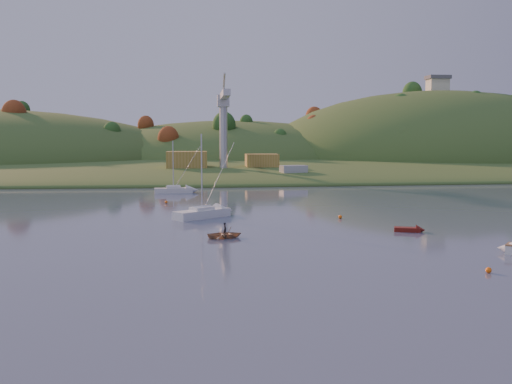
{
  "coord_description": "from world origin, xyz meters",
  "views": [
    {
      "loc": [
        -5.82,
        -35.54,
        11.4
      ],
      "look_at": [
        2.13,
        38.42,
        4.1
      ],
      "focal_mm": 40.0,
      "sensor_mm": 36.0,
      "label": 1
    }
  ],
  "objects": [
    {
      "name": "red_tender",
      "position": [
        20.1,
        29.37,
        0.26
      ],
      "size": [
        3.81,
        2.32,
        1.23
      ],
      "rotation": [
        0.0,
        0.0,
        -0.33
      ],
      "color": "#5D140D",
      "rests_on": "ground"
    },
    {
      "name": "ground",
      "position": [
        0.0,
        0.0,
        0.0
      ],
      "size": [
        500.0,
        500.0,
        0.0
      ],
      "primitive_type": "plane",
      "color": "#333B54",
      "rests_on": "ground"
    },
    {
      "name": "buoy_0",
      "position": [
        18.51,
        8.82,
        0.25
      ],
      "size": [
        0.5,
        0.5,
        0.5
      ],
      "primitive_type": "sphere",
      "color": "#FF650D",
      "rests_on": "ground"
    },
    {
      "name": "buoy_3",
      "position": [
        -10.74,
        61.75,
        0.25
      ],
      "size": [
        0.5,
        0.5,
        0.5
      ],
      "primitive_type": "sphere",
      "color": "#FF650D",
      "rests_on": "ground"
    },
    {
      "name": "canoe",
      "position": [
        -2.53,
        27.61,
        0.4
      ],
      "size": [
        4.4,
        3.56,
        0.8
      ],
      "primitive_type": "imported",
      "rotation": [
        0.0,
        0.0,
        1.79
      ],
      "color": "#A47E5A",
      "rests_on": "ground"
    },
    {
      "name": "dock_crane",
      "position": [
        2.0,
        118.39,
        17.17
      ],
      "size": [
        3.2,
        28.0,
        20.3
      ],
      "color": "#B7B7BC",
      "rests_on": "wharf"
    },
    {
      "name": "sailboat_far",
      "position": [
        -10.14,
        79.58,
        0.69
      ],
      "size": [
        7.71,
        2.86,
        10.48
      ],
      "rotation": [
        0.0,
        0.0,
        0.08
      ],
      "color": "silver",
      "rests_on": "ground"
    },
    {
      "name": "hill_right",
      "position": [
        95.0,
        195.0,
        0.0
      ],
      "size": [
        150.0,
        130.0,
        60.0
      ],
      "primitive_type": "ellipsoid",
      "color": "#25451B",
      "rests_on": "ground"
    },
    {
      "name": "work_vessel",
      "position": [
        19.27,
        108.0,
        1.41
      ],
      "size": [
        16.26,
        8.66,
        3.97
      ],
      "rotation": [
        0.0,
        0.0,
        0.21
      ],
      "color": "#4E5667",
      "rests_on": "ground"
    },
    {
      "name": "hilltop_house",
      "position": [
        95.0,
        195.0,
        33.4
      ],
      "size": [
        9.0,
        7.0,
        6.45
      ],
      "color": "beige",
      "rests_on": "hill_right"
    },
    {
      "name": "buoy_1",
      "position": [
        14.16,
        41.04,
        0.25
      ],
      "size": [
        0.5,
        0.5,
        0.5
      ],
      "primitive_type": "sphere",
      "color": "#FF650D",
      "rests_on": "ground"
    },
    {
      "name": "hill_center",
      "position": [
        10.0,
        210.0,
        0.0
      ],
      "size": [
        140.0,
        120.0,
        36.0
      ],
      "primitive_type": "ellipsoid",
      "color": "#25451B",
      "rests_on": "ground"
    },
    {
      "name": "hillside_trees",
      "position": [
        0.0,
        185.0,
        0.0
      ],
      "size": [
        280.0,
        50.0,
        32.0
      ],
      "primitive_type": null,
      "color": "#284D1B",
      "rests_on": "ground"
    },
    {
      "name": "paddler",
      "position": [
        -2.53,
        27.61,
        0.76
      ],
      "size": [
        0.48,
        0.62,
        1.51
      ],
      "primitive_type": "imported",
      "rotation": [
        0.0,
        0.0,
        1.79
      ],
      "color": "black",
      "rests_on": "ground"
    },
    {
      "name": "shore_slope",
      "position": [
        0.0,
        165.0,
        0.0
      ],
      "size": [
        640.0,
        150.0,
        7.0
      ],
      "primitive_type": "ellipsoid",
      "color": "#25451B",
      "rests_on": "ground"
    },
    {
      "name": "sailboat_near",
      "position": [
        -4.88,
        43.75,
        0.75
      ],
      "size": [
        8.2,
        7.2,
        11.71
      ],
      "rotation": [
        0.0,
        0.0,
        0.66
      ],
      "color": "white",
      "rests_on": "ground"
    },
    {
      "name": "wharf",
      "position": [
        5.0,
        122.0,
        1.2
      ],
      "size": [
        42.0,
        16.0,
        2.4
      ],
      "primitive_type": "cube",
      "color": "slate",
      "rests_on": "ground"
    },
    {
      "name": "far_shore",
      "position": [
        0.0,
        230.0,
        0.0
      ],
      "size": [
        620.0,
        220.0,
        1.5
      ],
      "primitive_type": "cube",
      "color": "#25451B",
      "rests_on": "ground"
    },
    {
      "name": "shed_west",
      "position": [
        -8.0,
        123.0,
        4.8
      ],
      "size": [
        11.0,
        8.0,
        4.8
      ],
      "primitive_type": "cube",
      "color": "olive",
      "rests_on": "wharf"
    },
    {
      "name": "shed_east",
      "position": [
        13.0,
        124.0,
        4.4
      ],
      "size": [
        9.0,
        7.0,
        4.0
      ],
      "primitive_type": "cube",
      "color": "olive",
      "rests_on": "wharf"
    }
  ]
}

